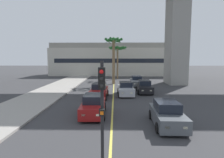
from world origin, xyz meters
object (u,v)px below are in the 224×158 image
(car_queue_third, at_px, (99,91))
(palm_tree_mid_median, at_px, (114,48))
(palm_tree_near_median, at_px, (118,51))
(car_queue_fourth, at_px, (144,87))
(car_queue_fifth, at_px, (126,89))
(traffic_light_median_near, at_px, (102,103))
(car_queue_front, at_px, (137,81))
(car_queue_second, at_px, (167,114))
(car_queue_sixth, at_px, (93,106))

(car_queue_third, bearing_deg, palm_tree_mid_median, 82.30)
(palm_tree_near_median, xyz_separation_m, palm_tree_mid_median, (-0.74, -7.35, 0.14))
(car_queue_third, xyz_separation_m, palm_tree_near_median, (2.24, 18.42, 5.03))
(car_queue_third, height_order, car_queue_fourth, same)
(car_queue_fifth, height_order, traffic_light_median_near, traffic_light_median_near)
(car_queue_front, height_order, traffic_light_median_near, traffic_light_median_near)
(car_queue_second, height_order, car_queue_sixth, same)
(car_queue_fifth, distance_m, car_queue_sixth, 8.28)
(car_queue_front, xyz_separation_m, car_queue_third, (-5.07, -8.68, 0.00))
(car_queue_third, xyz_separation_m, car_queue_fourth, (5.38, 2.97, 0.00))
(car_queue_fourth, bearing_deg, traffic_light_median_near, -103.75)
(car_queue_fourth, xyz_separation_m, car_queue_fifth, (-2.41, -1.56, 0.00))
(car_queue_second, height_order, traffic_light_median_near, traffic_light_median_near)
(car_queue_sixth, relative_size, palm_tree_mid_median, 0.54)
(car_queue_sixth, bearing_deg, palm_tree_near_median, 85.08)
(palm_tree_near_median, bearing_deg, palm_tree_mid_median, -95.75)
(palm_tree_near_median, bearing_deg, car_queue_fifth, -87.52)
(car_queue_fourth, xyz_separation_m, car_queue_sixth, (-5.28, -9.33, 0.00))
(car_queue_second, height_order, car_queue_third, same)
(car_queue_third, bearing_deg, car_queue_sixth, -89.08)
(car_queue_fourth, bearing_deg, car_queue_second, -91.59)
(car_queue_third, xyz_separation_m, car_queue_fifth, (2.97, 1.41, 0.00))
(car_queue_sixth, height_order, palm_tree_mid_median, palm_tree_mid_median)
(car_queue_front, bearing_deg, car_queue_fourth, -86.84)
(car_queue_second, relative_size, palm_tree_near_median, 0.61)
(car_queue_front, xyz_separation_m, car_queue_fourth, (0.31, -5.70, 0.00))
(car_queue_sixth, xyz_separation_m, palm_tree_mid_median, (1.39, 17.42, 5.18))
(car_queue_fifth, relative_size, traffic_light_median_near, 0.98)
(palm_tree_mid_median, bearing_deg, car_queue_sixth, -94.57)
(car_queue_front, xyz_separation_m, car_queue_sixth, (-4.96, -15.03, 0.00))
(car_queue_fifth, xyz_separation_m, palm_tree_mid_median, (-1.48, 9.66, 5.18))
(car_queue_front, height_order, car_queue_fourth, same)
(palm_tree_near_median, bearing_deg, car_queue_front, -73.80)
(palm_tree_near_median, relative_size, palm_tree_mid_median, 0.88)
(car_queue_front, relative_size, car_queue_fourth, 1.00)
(palm_tree_mid_median, bearing_deg, car_queue_third, -97.70)
(car_queue_fourth, relative_size, palm_tree_mid_median, 0.54)
(car_queue_sixth, bearing_deg, car_queue_fifth, 69.72)
(car_queue_front, distance_m, car_queue_fifth, 7.56)
(car_queue_fifth, bearing_deg, traffic_light_median_near, -96.33)
(car_queue_third, distance_m, car_queue_sixth, 6.35)
(car_queue_fourth, xyz_separation_m, traffic_light_median_near, (-4.09, -16.72, 1.99))
(palm_tree_near_median, bearing_deg, car_queue_sixth, -94.92)
(car_queue_fourth, height_order, palm_tree_mid_median, palm_tree_mid_median)
(car_queue_second, bearing_deg, palm_tree_mid_median, 100.33)
(car_queue_third, bearing_deg, car_queue_fourth, 28.93)
(traffic_light_median_near, bearing_deg, car_queue_second, 54.33)
(car_queue_front, bearing_deg, car_queue_fifth, -106.08)
(car_queue_front, bearing_deg, car_queue_second, -90.01)
(car_queue_third, xyz_separation_m, traffic_light_median_near, (1.29, -13.75, 1.99))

